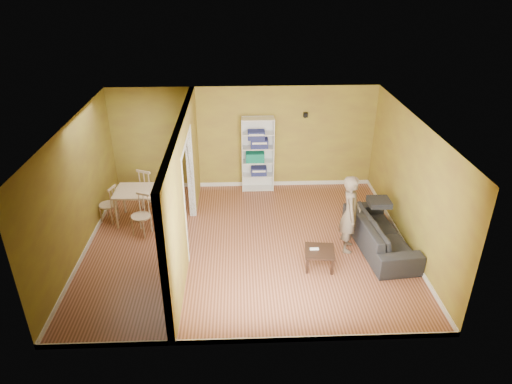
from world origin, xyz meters
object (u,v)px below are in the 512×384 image
person (351,207)px  chair_near (141,215)px  coffee_table (320,253)px  bookshelf (258,154)px  dining_table (143,193)px  chair_far (150,187)px  sofa (381,229)px  chair_left (108,204)px

person → chair_near: person is taller
person → coffee_table: size_ratio=3.45×
bookshelf → dining_table: 3.01m
chair_near → chair_far: chair_far is taller
coffee_table → dining_table: (-3.61, 1.91, 0.36)m
chair_near → person: bearing=13.5°
sofa → dining_table: size_ratio=1.86×
bookshelf → chair_far: bookshelf is taller
chair_left → chair_near: chair_near is taller
chair_far → sofa: bearing=-176.8°
chair_left → bookshelf: bearing=132.2°
chair_left → chair_far: size_ratio=0.86×
person → coffee_table: 1.10m
dining_table → chair_left: size_ratio=1.38×
person → dining_table: size_ratio=1.58×
chair_left → chair_far: (0.82, 0.64, 0.07)m
dining_table → coffee_table: bearing=-27.9°
coffee_table → chair_far: bearing=144.8°
coffee_table → chair_left: bearing=156.7°
person → coffee_table: bearing=142.8°
chair_left → chair_near: bearing=73.1°
coffee_table → chair_left: 4.80m
sofa → chair_far: chair_far is taller
chair_left → chair_far: bearing=145.4°
sofa → chair_left: (-5.74, 1.26, 0.01)m
bookshelf → chair_far: 2.75m
person → chair_far: bearing=76.8°
person → chair_far: 4.69m
person → bookshelf: size_ratio=1.00×
bookshelf → chair_far: size_ratio=1.86×
sofa → bookshelf: size_ratio=1.18×
bookshelf → dining_table: size_ratio=1.58×
chair_left → chair_near: size_ratio=0.97×
chair_left → chair_near: (0.82, -0.57, 0.01)m
sofa → chair_left: bearing=71.8°
person → chair_left: (-5.08, 1.30, -0.51)m
coffee_table → chair_near: chair_near is taller
chair_far → chair_near: bearing=114.3°
dining_table → chair_far: bearing=87.5°
sofa → coffee_table: sofa is taller
person → coffee_table: person is taller
sofa → dining_table: sofa is taller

